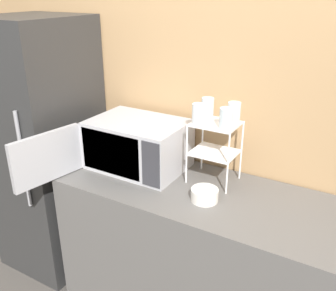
{
  "coord_description": "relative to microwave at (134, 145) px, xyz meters",
  "views": [
    {
      "loc": [
        0.64,
        -1.34,
        1.97
      ],
      "look_at": [
        -0.35,
        0.36,
        1.13
      ],
      "focal_mm": 40.0,
      "sensor_mm": 36.0,
      "label": 1
    }
  ],
  "objects": [
    {
      "name": "glass_front_left",
      "position": [
        0.42,
        0.02,
        0.26
      ],
      "size": [
        0.07,
        0.07,
        0.11
      ],
      "color": "silver",
      "rests_on": "dish_rack"
    },
    {
      "name": "refrigerator",
      "position": [
        -0.73,
        -0.05,
        -0.17
      ],
      "size": [
        0.61,
        0.67,
        1.81
      ],
      "color": "#2D2D2D",
      "rests_on": "ground_plane"
    },
    {
      "name": "microwave",
      "position": [
        0.0,
        0.0,
        0.0
      ],
      "size": [
        0.68,
        0.85,
        0.3
      ],
      "color": "#ADADB2",
      "rests_on": "counter"
    },
    {
      "name": "wall_back",
      "position": [
        0.61,
        0.31,
        0.23
      ],
      "size": [
        8.0,
        0.06,
        2.6
      ],
      "color": "tan",
      "rests_on": "ground_plane"
    },
    {
      "name": "glass_back_left",
      "position": [
        0.41,
        0.15,
        0.26
      ],
      "size": [
        0.07,
        0.07,
        0.11
      ],
      "color": "silver",
      "rests_on": "dish_rack"
    },
    {
      "name": "glass_front_right",
      "position": [
        0.58,
        0.03,
        0.26
      ],
      "size": [
        0.07,
        0.07,
        0.11
      ],
      "color": "silver",
      "rests_on": "dish_rack"
    },
    {
      "name": "bowl",
      "position": [
        0.55,
        -0.14,
        -0.12
      ],
      "size": [
        0.15,
        0.15,
        0.07
      ],
      "color": "silver",
      "rests_on": "counter"
    },
    {
      "name": "dish_rack",
      "position": [
        0.5,
        0.09,
        0.11
      ],
      "size": [
        0.26,
        0.22,
        0.36
      ],
      "color": "white",
      "rests_on": "counter"
    },
    {
      "name": "glass_back_right",
      "position": [
        0.58,
        0.15,
        0.26
      ],
      "size": [
        0.07,
        0.07,
        0.11
      ],
      "color": "silver",
      "rests_on": "dish_rack"
    },
    {
      "name": "counter",
      "position": [
        0.61,
        -0.06,
        -0.61
      ],
      "size": [
        1.86,
        0.65,
        0.92
      ],
      "color": "#595654",
      "rests_on": "ground_plane"
    }
  ]
}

